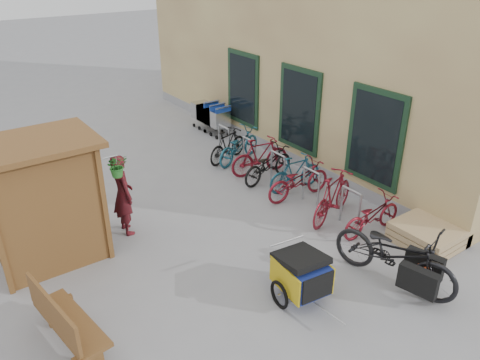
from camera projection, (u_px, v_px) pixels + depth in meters
ground at (264, 262)px, 8.89m from camera, size 80.00×80.00×0.00m
building at (344, 19)px, 14.02m from camera, size 6.07×13.00×7.00m
kiosk at (36, 187)px, 8.30m from camera, size 2.49×1.65×2.40m
bike_rack at (278, 166)px, 11.62m from camera, size 0.05×5.35×0.86m
pallet_stack at (426, 235)px, 9.34m from camera, size 1.00×1.20×0.40m
bench at (65, 322)px, 6.74m from camera, size 0.70×1.65×1.01m
shopping_carts at (210, 114)px, 15.04m from camera, size 0.58×1.59×1.03m
child_trailer at (302, 273)px, 7.77m from camera, size 0.97×1.59×0.92m
cargo_bike at (396, 255)px, 8.10m from camera, size 1.26×2.38×1.19m
person_kiosk at (123, 195)px, 9.50m from camera, size 0.44×0.65×1.74m
bike_0 at (372, 215)px, 9.66m from camera, size 1.58×0.60×0.82m
bike_1 at (333, 196)px, 10.13m from camera, size 1.86×1.07×1.08m
bike_2 at (298, 180)px, 11.03m from camera, size 1.77×0.72×0.91m
bike_3 at (295, 173)px, 11.40m from camera, size 1.54×0.55×0.91m
bike_4 at (268, 164)px, 11.88m from camera, size 1.76×0.85×0.89m
bike_5 at (260, 156)px, 12.21m from camera, size 1.72×0.71×1.00m
bike_6 at (239, 146)px, 12.98m from camera, size 1.85×1.15×0.92m
bike_7 at (228, 145)px, 13.00m from camera, size 1.59×0.88×0.92m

